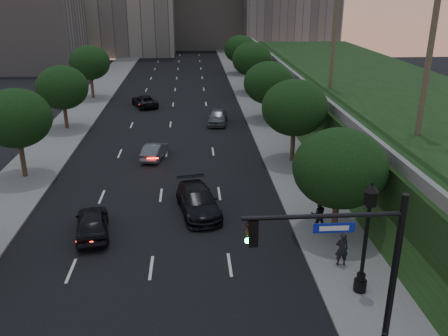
{
  "coord_description": "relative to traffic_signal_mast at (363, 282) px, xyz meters",
  "views": [
    {
      "loc": [
        2.26,
        -15.84,
        13.32
      ],
      "look_at": [
        4.02,
        9.56,
        3.6
      ],
      "focal_mm": 38.0,
      "sensor_mm": 36.0,
      "label": 1
    }
  ],
  "objects": [
    {
      "name": "embankment",
      "position": [
        13.92,
        30.14,
        -1.67
      ],
      "size": [
        18.0,
        90.0,
        4.0
      ],
      "primitive_type": "cube",
      "color": "black",
      "rests_on": "ground"
    },
    {
      "name": "pedestrian_a",
      "position": [
        1.52,
        6.59,
        -2.63
      ],
      "size": [
        0.68,
        0.46,
        1.79
      ],
      "primitive_type": "imported",
      "rotation": [
        0.0,
        0.0,
        3.09
      ],
      "color": "black",
      "rests_on": "sidewalk_right"
    },
    {
      "name": "sedan_far_left",
      "position": [
        -11.43,
        42.41,
        -2.99
      ],
      "size": [
        3.8,
        5.38,
        1.36
      ],
      "primitive_type": "imported",
      "rotation": [
        0.0,
        0.0,
        3.49
      ],
      "color": "black",
      "rests_on": "ground"
    },
    {
      "name": "sidewalk_right",
      "position": [
        2.17,
        32.14,
        -3.6
      ],
      "size": [
        4.5,
        140.0,
        0.15
      ],
      "primitive_type": "cube",
      "color": "slate",
      "rests_on": "ground"
    },
    {
      "name": "tree_right_e",
      "position": [
        2.22,
        64.14,
        0.35
      ],
      "size": [
        5.2,
        5.2,
        6.24
      ],
      "color": "#38281C",
      "rests_on": "ground"
    },
    {
      "name": "tree_right_a",
      "position": [
        2.22,
        10.14,
        0.35
      ],
      "size": [
        5.2,
        5.2,
        6.24
      ],
      "color": "#38281C",
      "rests_on": "ground"
    },
    {
      "name": "sidewalk_left",
      "position": [
        -18.33,
        32.14,
        -3.6
      ],
      "size": [
        4.5,
        140.0,
        0.15
      ],
      "primitive_type": "cube",
      "color": "slate",
      "rests_on": "ground"
    },
    {
      "name": "ground",
      "position": [
        -8.08,
        2.14,
        -3.67
      ],
      "size": [
        160.0,
        160.0,
        0.0
      ],
      "primitive_type": "plane",
      "color": "black",
      "rests_on": "ground"
    },
    {
      "name": "tree_right_d",
      "position": [
        2.22,
        49.14,
        0.84
      ],
      "size": [
        5.2,
        5.2,
        6.74
      ],
      "color": "#38281C",
      "rests_on": "ground"
    },
    {
      "name": "road_surface",
      "position": [
        -8.08,
        32.14,
        -3.66
      ],
      "size": [
        16.0,
        140.0,
        0.02
      ],
      "primitive_type": "cube",
      "color": "black",
      "rests_on": "ground"
    },
    {
      "name": "sedan_near_left",
      "position": [
        -11.67,
        10.87,
        -2.9
      ],
      "size": [
        2.57,
        4.76,
        1.54
      ],
      "primitive_type": "imported",
      "rotation": [
        0.0,
        0.0,
        3.32
      ],
      "color": "black",
      "rests_on": "ground"
    },
    {
      "name": "street_lamp",
      "position": [
        1.75,
        4.36,
        -1.04
      ],
      "size": [
        0.64,
        0.64,
        5.62
      ],
      "color": "black",
      "rests_on": "ground"
    },
    {
      "name": "pedestrian_b",
      "position": [
        1.33,
        10.49,
        -2.61
      ],
      "size": [
        0.91,
        0.72,
        1.81
      ],
      "primitive_type": "imported",
      "rotation": [
        0.0,
        0.0,
        3.1
      ],
      "color": "black",
      "rests_on": "sidewalk_right"
    },
    {
      "name": "tree_left_c",
      "position": [
        -18.38,
        33.14,
        0.53
      ],
      "size": [
        5.0,
        5.0,
        6.34
      ],
      "color": "#38281C",
      "rests_on": "ground"
    },
    {
      "name": "pedestrian_c",
      "position": [
        2.76,
        15.89,
        -2.59
      ],
      "size": [
        1.17,
        0.71,
        1.86
      ],
      "primitive_type": "imported",
      "rotation": [
        0.0,
        0.0,
        3.39
      ],
      "color": "black",
      "rests_on": "sidewalk_right"
    },
    {
      "name": "sedan_mid_left",
      "position": [
        -9.0,
        23.78,
        -3.02
      ],
      "size": [
        2.17,
        4.18,
        1.31
      ],
      "primitive_type": "imported",
      "rotation": [
        0.0,
        0.0,
        2.94
      ],
      "color": "#53565A",
      "rests_on": "ground"
    },
    {
      "name": "tree_left_b",
      "position": [
        -18.38,
        20.14,
        0.9
      ],
      "size": [
        5.0,
        5.0,
        6.71
      ],
      "color": "#38281C",
      "rests_on": "ground"
    },
    {
      "name": "tree_right_c",
      "position": [
        2.22,
        35.14,
        0.35
      ],
      "size": [
        5.2,
        5.2,
        6.24
      ],
      "color": "#38281C",
      "rests_on": "ground"
    },
    {
      "name": "tree_left_d",
      "position": [
        -18.38,
        47.14,
        0.9
      ],
      "size": [
        5.0,
        5.0,
        6.71
      ],
      "color": "#38281C",
      "rests_on": "ground"
    },
    {
      "name": "traffic_signal_mast",
      "position": [
        0.0,
        0.0,
        0.0
      ],
      "size": [
        5.68,
        0.56,
        7.0
      ],
      "color": "black",
      "rests_on": "ground"
    },
    {
      "name": "tree_right_b",
      "position": [
        2.22,
        22.14,
        0.84
      ],
      "size": [
        5.2,
        5.2,
        6.74
      ],
      "color": "#38281C",
      "rests_on": "ground"
    },
    {
      "name": "parapet_wall",
      "position": [
        5.42,
        30.14,
        0.68
      ],
      "size": [
        0.35,
        90.0,
        0.7
      ],
      "primitive_type": "cube",
      "color": "slate",
      "rests_on": "embankment"
    },
    {
      "name": "office_block_filler",
      "position": [
        -34.08,
        72.14,
        3.33
      ],
      "size": [
        18.0,
        16.0,
        14.0
      ],
      "primitive_type": "cube",
      "color": "gray",
      "rests_on": "ground"
    },
    {
      "name": "sedan_far_right",
      "position": [
        -3.16,
        34.1,
        -2.89
      ],
      "size": [
        2.49,
        4.83,
        1.57
      ],
      "primitive_type": "imported",
      "rotation": [
        0.0,
        0.0,
        -0.14
      ],
      "color": "#585A60",
      "rests_on": "ground"
    },
    {
      "name": "sedan_near_right",
      "position": [
        -5.58,
        13.35,
        -2.88
      ],
      "size": [
        3.18,
        5.78,
        1.59
      ],
      "primitive_type": "imported",
      "rotation": [
        0.0,
        0.0,
        0.18
      ],
      "color": "black",
      "rests_on": "ground"
    }
  ]
}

